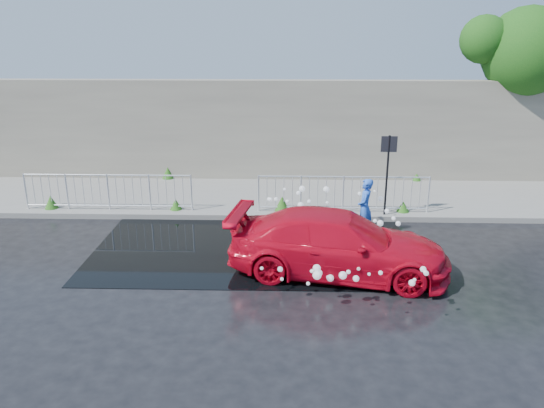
{
  "coord_description": "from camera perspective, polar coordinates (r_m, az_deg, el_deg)",
  "views": [
    {
      "loc": [
        1.34,
        -11.64,
        5.28
      ],
      "look_at": [
        0.96,
        1.41,
        1.0
      ],
      "focal_mm": 35.0,
      "sensor_mm": 36.0,
      "label": 1
    }
  ],
  "objects": [
    {
      "name": "person",
      "position": [
        14.32,
        9.96,
        -0.4
      ],
      "size": [
        0.49,
        0.64,
        1.59
      ],
      "primitive_type": "imported",
      "rotation": [
        0.0,
        0.0,
        -1.77
      ],
      "color": "blue",
      "rests_on": "ground"
    },
    {
      "name": "water_spray",
      "position": [
        12.93,
        6.41,
        -2.81
      ],
      "size": [
        3.46,
        5.73,
        1.02
      ],
      "color": "white",
      "rests_on": "ground"
    },
    {
      "name": "red_car",
      "position": [
        12.04,
        7.15,
        -4.3
      ],
      "size": [
        5.19,
        2.77,
        1.43
      ],
      "primitive_type": "imported",
      "rotation": [
        0.0,
        0.0,
        1.41
      ],
      "color": "red",
      "rests_on": "ground"
    },
    {
      "name": "railing_left",
      "position": [
        16.55,
        -17.21,
        1.37
      ],
      "size": [
        5.05,
        0.05,
        1.1
      ],
      "color": "silver",
      "rests_on": "pavement"
    },
    {
      "name": "retaining_wall",
      "position": [
        19.19,
        -2.37,
        7.98
      ],
      "size": [
        30.0,
        0.6,
        3.5
      ],
      "primitive_type": "cube",
      "color": "#6A6459",
      "rests_on": "pavement"
    },
    {
      "name": "puddle",
      "position": [
        13.72,
        -1.96,
        -4.47
      ],
      "size": [
        8.0,
        5.0,
        0.01
      ],
      "primitive_type": "cube",
      "color": "black",
      "rests_on": "ground"
    },
    {
      "name": "ground",
      "position": [
        12.85,
        -4.48,
        -6.17
      ],
      "size": [
        90.0,
        90.0,
        0.0
      ],
      "primitive_type": "plane",
      "color": "black",
      "rests_on": "ground"
    },
    {
      "name": "pavement",
      "position": [
        17.49,
        -2.79,
        0.81
      ],
      "size": [
        30.0,
        4.0,
        0.15
      ],
      "primitive_type": "cube",
      "color": "slate",
      "rests_on": "ground"
    },
    {
      "name": "sign_post",
      "position": [
        15.43,
        12.35,
        4.4
      ],
      "size": [
        0.45,
        0.06,
        2.5
      ],
      "color": "black",
      "rests_on": "ground"
    },
    {
      "name": "tree",
      "position": [
        20.82,
        26.33,
        14.89
      ],
      "size": [
        4.9,
        3.04,
        6.28
      ],
      "color": "#332114",
      "rests_on": "ground"
    },
    {
      "name": "railing_right",
      "position": [
        15.75,
        7.66,
        1.21
      ],
      "size": [
        5.05,
        0.05,
        1.1
      ],
      "color": "silver",
      "rests_on": "pavement"
    },
    {
      "name": "weeds",
      "position": [
        16.94,
        -4.75,
        1.13
      ],
      "size": [
        12.17,
        3.93,
        0.44
      ],
      "color": "#225717",
      "rests_on": "pavement"
    },
    {
      "name": "curb",
      "position": [
        15.6,
        -3.34,
        -1.36
      ],
      "size": [
        30.0,
        0.25,
        0.16
      ],
      "primitive_type": "cube",
      "color": "slate",
      "rests_on": "ground"
    }
  ]
}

